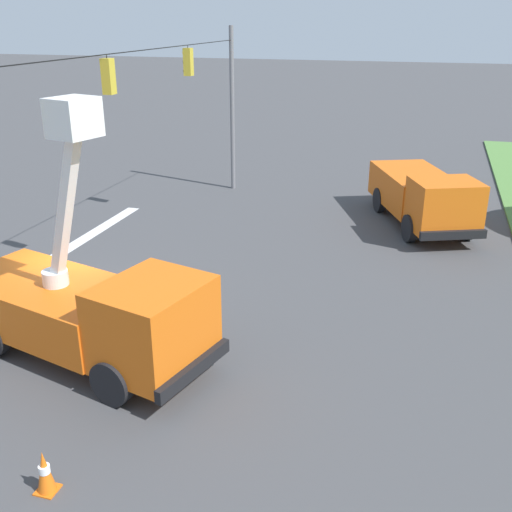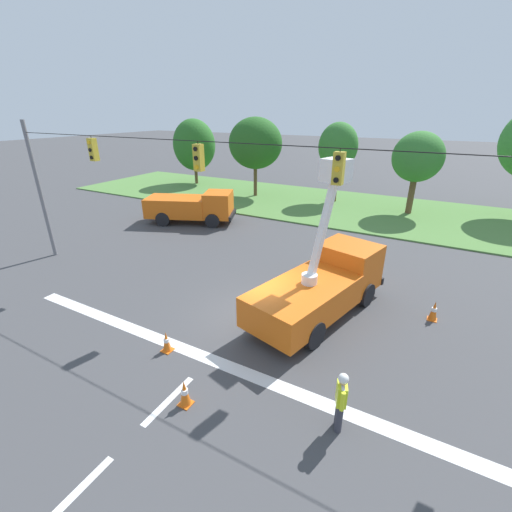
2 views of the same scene
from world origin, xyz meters
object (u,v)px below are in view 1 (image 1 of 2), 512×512
object	(u,v)px
utility_truck_bucket_lift	(88,308)
utility_truck_support_near	(423,195)
traffic_cone_mid_right	(45,472)
traffic_cone_mid_left	(16,262)

from	to	relation	value
utility_truck_bucket_lift	utility_truck_support_near	xyz separation A→B (m)	(-12.20, 7.12, -0.11)
utility_truck_bucket_lift	traffic_cone_mid_right	bearing A→B (deg)	20.29
utility_truck_bucket_lift	utility_truck_support_near	bearing A→B (deg)	149.75
traffic_cone_mid_right	traffic_cone_mid_left	bearing A→B (deg)	-140.65
utility_truck_bucket_lift	traffic_cone_mid_right	size ratio (longest dim) A/B	8.65
utility_truck_support_near	traffic_cone_mid_right	bearing A→B (deg)	-19.03
traffic_cone_mid_right	utility_truck_bucket_lift	bearing A→B (deg)	-159.71
utility_truck_bucket_lift	traffic_cone_mid_left	bearing A→B (deg)	-127.54
utility_truck_support_near	traffic_cone_mid_right	world-z (taller)	utility_truck_support_near
utility_truck_bucket_lift	traffic_cone_mid_left	xyz separation A→B (m)	(-3.80, -4.95, -0.95)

